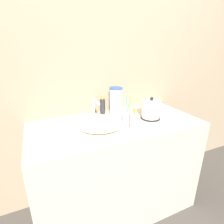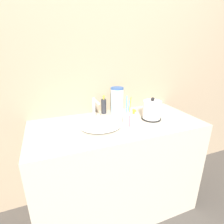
# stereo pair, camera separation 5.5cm
# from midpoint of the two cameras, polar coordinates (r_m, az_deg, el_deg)

# --- Properties ---
(wall_back) EXTENTS (6.00, 0.04, 2.60)m
(wall_back) POSITION_cam_midpoint_polar(r_m,az_deg,el_deg) (1.59, -1.91, 15.47)
(wall_back) COLOR gray
(wall_back) RESTS_ON ground_plane
(vanity_counter) EXTENTS (1.36, 0.62, 0.87)m
(vanity_counter) POSITION_cam_midpoint_polar(r_m,az_deg,el_deg) (1.63, 2.54, -17.72)
(vanity_counter) COLOR #B7AD99
(vanity_counter) RESTS_ON ground_plane
(sink_basin) EXTENTS (0.33, 0.30, 0.05)m
(sink_basin) POSITION_cam_midpoint_polar(r_m,az_deg,el_deg) (1.32, -2.57, -4.04)
(sink_basin) COLOR white
(sink_basin) RESTS_ON vanity_counter
(faucet) EXTENTS (0.06, 0.15, 0.19)m
(faucet) POSITION_cam_midpoint_polar(r_m,az_deg,el_deg) (1.43, -4.40, 1.36)
(faucet) COLOR silver
(faucet) RESTS_ON vanity_counter
(electric_kettle) EXTENTS (0.16, 0.16, 0.19)m
(electric_kettle) POSITION_cam_midpoint_polar(r_m,az_deg,el_deg) (1.50, 13.89, 0.40)
(electric_kettle) COLOR black
(electric_kettle) RESTS_ON vanity_counter
(toothbrush_cup) EXTENTS (0.08, 0.08, 0.22)m
(toothbrush_cup) POSITION_cam_midpoint_polar(r_m,az_deg,el_deg) (1.40, 6.33, -1.82)
(toothbrush_cup) COLOR silver
(toothbrush_cup) RESTS_ON vanity_counter
(lotion_bottle) EXTENTS (0.06, 0.06, 0.14)m
(lotion_bottle) POSITION_cam_midpoint_polar(r_m,az_deg,el_deg) (1.32, 8.14, -2.70)
(lotion_bottle) COLOR #EAA8C6
(lotion_bottle) RESTS_ON vanity_counter
(shampoo_bottle) EXTENTS (0.05, 0.05, 0.17)m
(shampoo_bottle) POSITION_cam_midpoint_polar(r_m,az_deg,el_deg) (1.59, -1.73, 1.92)
(shampoo_bottle) COLOR #28282D
(shampoo_bottle) RESTS_ON vanity_counter
(soap_dish) EXTENTS (0.09, 0.09, 0.03)m
(soap_dish) POSITION_cam_midpoint_polar(r_m,az_deg,el_deg) (1.13, -9.16, -9.56)
(soap_dish) COLOR white
(soap_dish) RESTS_ON vanity_counter
(water_pitcher) EXTENTS (0.11, 0.11, 0.24)m
(water_pitcher) POSITION_cam_midpoint_polar(r_m,az_deg,el_deg) (1.56, 2.65, 3.64)
(water_pitcher) COLOR #B2DBEA
(water_pitcher) RESTS_ON vanity_counter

